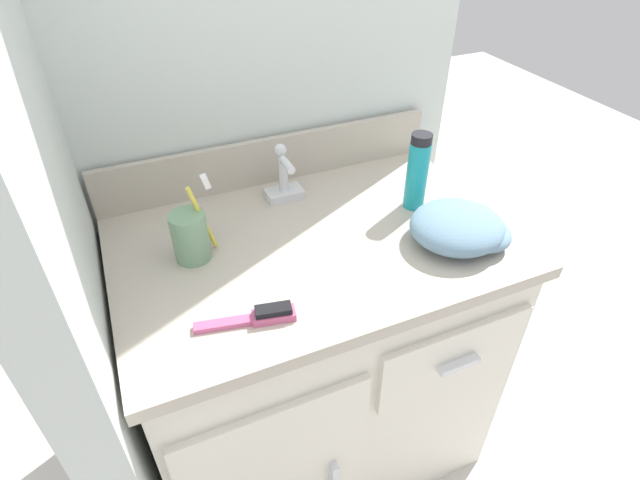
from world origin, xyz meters
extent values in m
plane|color=beige|center=(0.00, 0.00, 0.00)|extent=(6.00, 6.00, 0.00)
cube|color=silver|center=(0.00, 0.34, 1.10)|extent=(1.05, 0.08, 2.20)
cube|color=silver|center=(-0.48, 0.00, 1.10)|extent=(0.08, 0.66, 2.20)
cube|color=silver|center=(0.00, 0.00, 0.38)|extent=(0.84, 0.54, 0.75)
cube|color=silver|center=(0.21, -0.28, 0.59)|extent=(0.37, 0.02, 0.18)
cube|color=silver|center=(-0.08, -0.29, 0.34)|extent=(0.02, 0.02, 0.09)
cube|color=silver|center=(0.21, -0.29, 0.59)|extent=(0.10, 0.02, 0.01)
cube|color=#B2A899|center=(0.00, 0.00, 0.77)|extent=(0.87, 0.58, 0.03)
ellipsoid|color=#A49A8C|center=(0.00, 0.00, 0.69)|extent=(0.39, 0.33, 0.17)
cylinder|color=silver|center=(0.00, 0.00, 0.61)|extent=(0.03, 0.03, 0.01)
cube|color=#B2A899|center=(0.00, 0.28, 0.84)|extent=(0.87, 0.02, 0.12)
cube|color=silver|center=(0.00, 0.19, 0.79)|extent=(0.09, 0.06, 0.02)
cylinder|color=silver|center=(0.00, 0.19, 0.84)|extent=(0.02, 0.02, 0.08)
cylinder|color=silver|center=(0.00, 0.16, 0.89)|extent=(0.02, 0.06, 0.02)
sphere|color=silver|center=(0.00, 0.20, 0.90)|extent=(0.03, 0.03, 0.03)
cylinder|color=gray|center=(-0.26, 0.05, 0.83)|extent=(0.07, 0.07, 0.11)
cylinder|color=yellow|center=(-0.22, 0.06, 0.87)|extent=(0.05, 0.02, 0.16)
cube|color=white|center=(-0.21, 0.06, 0.94)|extent=(0.02, 0.02, 0.03)
cylinder|color=teal|center=(0.27, 0.03, 0.86)|extent=(0.05, 0.05, 0.17)
cylinder|color=black|center=(0.27, 0.03, 0.96)|extent=(0.05, 0.05, 0.02)
cube|color=#C1517F|center=(-0.25, -0.17, 0.79)|extent=(0.11, 0.04, 0.01)
cube|color=#C1517F|center=(-0.16, -0.19, 0.79)|extent=(0.08, 0.05, 0.02)
cube|color=black|center=(-0.16, -0.19, 0.80)|extent=(0.07, 0.04, 0.01)
ellipsoid|color=#6B8EA8|center=(0.28, -0.12, 0.82)|extent=(0.21, 0.19, 0.08)
ellipsoid|color=#7095B0|center=(0.33, -0.15, 0.81)|extent=(0.12, 0.14, 0.05)
camera|label=1|loc=(-0.34, -0.80, 1.45)|focal=28.00mm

